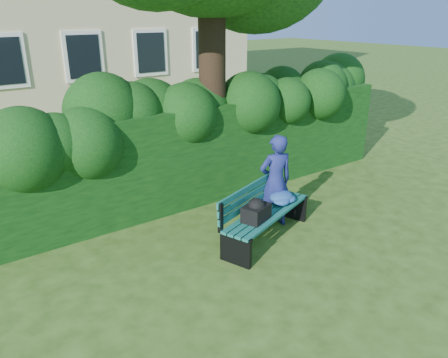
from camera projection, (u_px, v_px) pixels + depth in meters
ground at (247, 249)px, 6.63m from camera, size 80.00×80.00×0.00m
hedge at (173, 156)px, 7.97m from camera, size 10.00×1.00×1.80m
park_bench at (266, 208)px, 6.80m from camera, size 1.96×1.14×0.89m
man_reading at (275, 181)px, 7.11m from camera, size 0.65×0.51×1.57m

